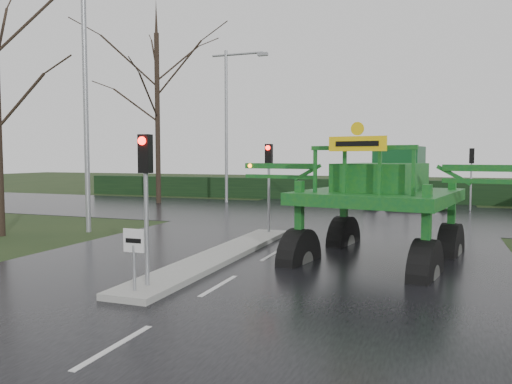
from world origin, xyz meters
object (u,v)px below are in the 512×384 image
(traffic_signal_mid, at_px, (269,169))
(white_sedan, at_px, (408,210))
(street_light_left_near, at_px, (92,82))
(street_light_left_far, at_px, (230,112))
(traffic_signal_near, at_px, (146,177))
(traffic_signal_far, at_px, (471,165))
(crop_sprayer, at_px, (303,181))
(keep_left_sign, at_px, (134,250))

(traffic_signal_mid, relative_size, white_sedan, 0.71)
(street_light_left_near, bearing_deg, street_light_left_far, 90.00)
(street_light_left_far, bearing_deg, traffic_signal_near, -71.83)
(traffic_signal_near, height_order, traffic_signal_far, same)
(traffic_signal_near, bearing_deg, crop_sprayer, 61.90)
(traffic_signal_near, xyz_separation_m, crop_sprayer, (2.40, 4.49, -0.26))
(traffic_signal_near, bearing_deg, street_light_left_near, 134.53)
(street_light_left_near, relative_size, crop_sprayer, 1.15)
(keep_left_sign, bearing_deg, traffic_signal_mid, 90.00)
(traffic_signal_near, bearing_deg, street_light_left_far, 108.17)
(crop_sprayer, bearing_deg, traffic_signal_mid, 131.75)
(street_light_left_far, relative_size, crop_sprayer, 1.15)
(street_light_left_far, distance_m, crop_sprayer, 19.30)
(keep_left_sign, xyz_separation_m, white_sedan, (4.45, 20.71, -1.06))
(street_light_left_near, relative_size, white_sedan, 2.02)
(keep_left_sign, relative_size, traffic_signal_mid, 0.38)
(traffic_signal_far, height_order, white_sedan, traffic_signal_far)
(traffic_signal_mid, height_order, crop_sprayer, crop_sprayer)
(traffic_signal_mid, distance_m, street_light_left_near, 7.83)
(crop_sprayer, bearing_deg, street_light_left_far, 130.20)
(traffic_signal_near, relative_size, traffic_signal_mid, 1.00)
(street_light_left_near, xyz_separation_m, crop_sprayer, (9.29, -2.52, -3.66))
(keep_left_sign, xyz_separation_m, street_light_left_far, (-6.89, 21.50, 4.93))
(keep_left_sign, bearing_deg, street_light_left_near, 132.59)
(traffic_signal_near, relative_size, crop_sprayer, 0.41)
(traffic_signal_near, bearing_deg, traffic_signal_mid, 90.00)
(traffic_signal_mid, xyz_separation_m, street_light_left_near, (-6.89, -1.49, 3.40))
(traffic_signal_near, height_order, street_light_left_near, street_light_left_near)
(traffic_signal_mid, relative_size, traffic_signal_far, 1.00)
(street_light_left_far, xyz_separation_m, crop_sprayer, (9.29, -16.52, -3.66))
(keep_left_sign, height_order, crop_sprayer, crop_sprayer)
(traffic_signal_far, bearing_deg, street_light_left_far, 0.03)
(keep_left_sign, height_order, street_light_left_far, street_light_left_far)
(keep_left_sign, distance_m, street_light_left_far, 23.11)
(traffic_signal_near, bearing_deg, traffic_signal_far, 69.64)
(traffic_signal_far, bearing_deg, keep_left_sign, 70.07)
(white_sedan, bearing_deg, street_light_left_near, 131.46)
(street_light_left_near, bearing_deg, white_sedan, 49.33)
(traffic_signal_mid, xyz_separation_m, traffic_signal_far, (7.80, 12.52, 0.00))
(crop_sprayer, distance_m, white_sedan, 16.02)
(crop_sprayer, bearing_deg, traffic_signal_near, -107.26)
(street_light_left_far, bearing_deg, street_light_left_near, -90.00)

